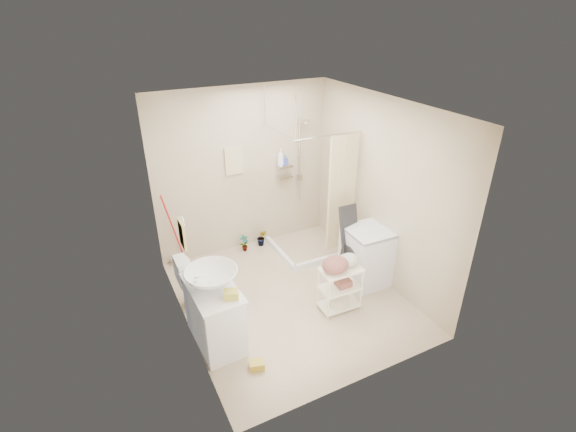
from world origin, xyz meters
name	(u,v)px	position (x,y,z in m)	size (l,w,h in m)	color
floor	(290,297)	(0.00, 0.00, 0.00)	(3.20, 3.20, 0.00)	#C4B093
ceiling	(291,107)	(0.00, 0.00, 2.60)	(2.80, 3.20, 0.04)	silver
wall_back	(243,171)	(0.00, 1.60, 1.30)	(2.80, 0.04, 2.60)	#C1B296
wall_front	(369,282)	(0.00, -1.60, 1.30)	(2.80, 0.04, 2.60)	#C1B296
wall_left	(178,239)	(-1.40, 0.00, 1.30)	(0.04, 3.20, 2.60)	#C1B296
wall_right	(381,192)	(1.40, 0.00, 1.30)	(0.04, 3.20, 2.60)	#C1B296
vanity	(215,314)	(-1.16, -0.33, 0.39)	(0.50, 0.89, 0.78)	white
sink	(211,278)	(-1.15, -0.31, 0.89)	(0.60, 0.60, 0.21)	white
counter_basket	(231,294)	(-1.03, -0.61, 0.83)	(0.16, 0.12, 0.09)	gold
floor_basket	(257,364)	(-0.90, -0.95, 0.06)	(0.24, 0.18, 0.13)	gold
toilet	(205,278)	(-1.04, 0.45, 0.37)	(0.41, 0.72, 0.73)	silver
mop	(171,230)	(-1.22, 1.52, 0.61)	(0.12, 0.12, 1.22)	#B4171B
potted_plant_a	(244,243)	(-0.12, 1.41, 0.14)	(0.15, 0.10, 0.29)	brown
potted_plant_b	(262,238)	(0.21, 1.45, 0.15)	(0.16, 0.13, 0.29)	brown
hanging_towel	(234,161)	(-0.15, 1.58, 1.50)	(0.28, 0.03, 0.42)	beige
towel_ring	(182,233)	(-1.38, -0.20, 1.47)	(0.04, 0.22, 0.34)	#E5DA86
tp_holder	(186,278)	(-1.36, 0.05, 0.72)	(0.08, 0.12, 0.14)	white
shower	(309,189)	(0.85, 1.05, 1.05)	(1.10, 1.10, 2.10)	silver
shampoo_bottle_a	(281,157)	(0.60, 1.53, 1.45)	(0.10, 0.10, 0.27)	white
shampoo_bottle_b	(285,160)	(0.69, 1.53, 1.40)	(0.07, 0.07, 0.15)	#404FAD
washing_machine	(366,256)	(1.14, -0.14, 0.42)	(0.58, 0.60, 0.84)	silver
laundry_rack	(340,285)	(0.48, -0.48, 0.37)	(0.53, 0.31, 0.73)	white
ironing_board	(350,244)	(0.95, 0.01, 0.59)	(0.33, 0.10, 1.17)	black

